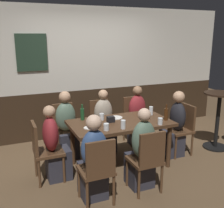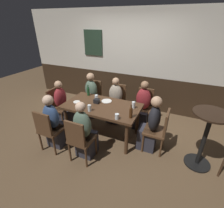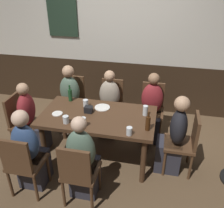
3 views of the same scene
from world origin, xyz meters
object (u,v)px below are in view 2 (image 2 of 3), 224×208
at_px(chair_head_west, 58,105).
at_px(highball_clear, 133,105).
at_px(chair_left_near, 48,129).
at_px(person_head_east, 151,128).
at_px(person_mid_near, 85,134).
at_px(beer_bottle_brown, 131,113).
at_px(chair_left_far, 94,95).
at_px(plate_white_large, 107,101).
at_px(beer_bottle_green, 88,91).
at_px(side_bar_table, 205,136).
at_px(pint_glass_amber, 90,108).
at_px(person_mid_far, 115,104).
at_px(beer_glass_half, 80,106).
at_px(person_left_near, 55,125).
at_px(chair_mid_near, 79,138).
at_px(chair_head_east, 159,129).
at_px(pint_glass_stout, 96,98).
at_px(plate_white_small, 77,102).
at_px(chair_right_far, 144,105).
at_px(condiment_caddy, 97,101).
at_px(dining_table, 102,109).
at_px(person_left_far, 91,98).
at_px(tumbler_water, 117,117).
at_px(person_right_far, 142,109).
at_px(chair_mid_far, 117,100).
at_px(person_head_west, 63,107).

height_order(chair_head_west, highball_clear, highball_clear).
relative_size(chair_left_near, person_head_east, 0.77).
relative_size(person_mid_near, beer_bottle_brown, 4.39).
xyz_separation_m(chair_left_far, plate_white_large, (0.70, -0.64, 0.25)).
bearing_deg(beer_bottle_green, side_bar_table, -8.81).
distance_m(person_mid_near, pint_glass_amber, 0.50).
xyz_separation_m(person_mid_far, beer_glass_half, (-0.35, -0.96, 0.32)).
bearing_deg(highball_clear, side_bar_table, -8.57).
bearing_deg(person_left_near, chair_mid_near, -13.30).
distance_m(chair_head_east, plate_white_large, 1.23).
bearing_deg(chair_head_east, beer_bottle_green, 169.45).
bearing_deg(chair_left_near, chair_head_west, 121.14).
relative_size(pint_glass_stout, beer_bottle_brown, 0.41).
bearing_deg(plate_white_small, chair_left_near, -100.42).
bearing_deg(chair_left_near, chair_mid_near, 0.00).
height_order(chair_right_far, person_mid_far, person_mid_far).
xyz_separation_m(pint_glass_stout, pint_glass_amber, (0.13, -0.51, 0.01)).
bearing_deg(condiment_caddy, chair_left_far, 124.21).
distance_m(person_head_east, beer_bottle_green, 1.62).
distance_m(dining_table, person_mid_near, 0.70).
bearing_deg(person_mid_far, person_left_far, 179.88).
relative_size(pint_glass_amber, side_bar_table, 0.12).
xyz_separation_m(pint_glass_stout, plate_white_small, (-0.32, -0.29, -0.04)).
bearing_deg(chair_left_near, plate_white_small, 79.58).
xyz_separation_m(person_left_near, tumbler_water, (1.18, 0.32, 0.31)).
xyz_separation_m(person_left_near, beer_bottle_green, (0.17, 1.00, 0.36)).
xyz_separation_m(person_head_east, condiment_caddy, (-1.18, 0.04, 0.30)).
xyz_separation_m(person_mid_near, person_right_far, (0.69, 1.36, -0.00)).
relative_size(chair_left_far, plate_white_large, 3.98).
bearing_deg(chair_mid_near, tumbler_water, 44.44).
xyz_separation_m(person_right_far, plate_white_small, (-1.24, -0.78, 0.27)).
distance_m(chair_head_west, beer_glass_half, 0.94).
height_order(person_mid_far, plate_white_small, person_mid_far).
height_order(dining_table, person_left_near, person_left_near).
bearing_deg(person_left_far, person_left_near, -90.00).
bearing_deg(chair_right_far, person_mid_far, -166.61).
bearing_deg(chair_head_east, pint_glass_amber, -166.57).
bearing_deg(pint_glass_stout, chair_head_west, -168.47).
xyz_separation_m(beer_glass_half, plate_white_small, (-0.20, 0.18, -0.04)).
bearing_deg(person_left_far, beer_bottle_brown, -32.82).
distance_m(chair_mid_far, beer_bottle_brown, 1.31).
bearing_deg(plate_white_small, chair_mid_near, -53.57).
xyz_separation_m(beer_glass_half, pint_glass_amber, (0.25, -0.03, 0.01)).
height_order(chair_head_west, person_head_east, person_head_east).
bearing_deg(chair_head_east, person_head_west, 180.00).
bearing_deg(person_head_west, person_left_far, 63.10).
bearing_deg(chair_mid_near, pint_glass_stout, 102.71).
distance_m(beer_glass_half, plate_white_small, 0.28).
height_order(person_mid_near, side_bar_table, person_mid_near).
distance_m(person_left_far, beer_bottle_brown, 1.69).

